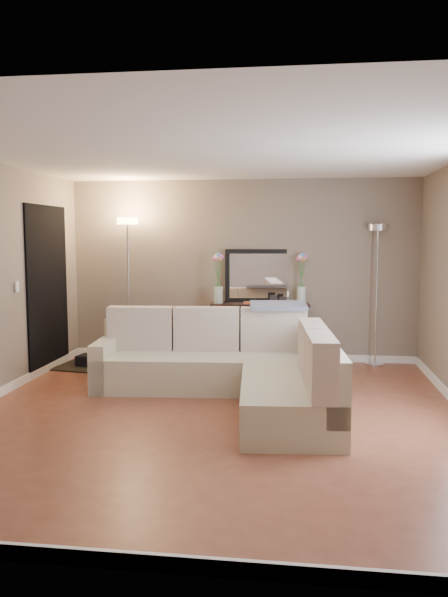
# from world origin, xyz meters

# --- Properties ---
(floor) EXTENTS (5.00, 5.50, 0.01)m
(floor) POSITION_xyz_m (0.00, 0.00, -0.01)
(floor) COLOR brown
(floor) RESTS_ON ground
(ceiling) EXTENTS (5.00, 5.50, 0.01)m
(ceiling) POSITION_xyz_m (0.00, 0.00, 2.60)
(ceiling) COLOR white
(ceiling) RESTS_ON ground
(wall_back) EXTENTS (5.00, 0.02, 2.60)m
(wall_back) POSITION_xyz_m (0.00, 2.76, 1.30)
(wall_back) COLOR gray
(wall_back) RESTS_ON ground
(wall_front) EXTENTS (5.00, 0.02, 2.60)m
(wall_front) POSITION_xyz_m (0.00, -2.76, 1.30)
(wall_front) COLOR gray
(wall_front) RESTS_ON ground
(baseboard_back) EXTENTS (5.00, 0.03, 0.10)m
(baseboard_back) POSITION_xyz_m (0.00, 2.73, 0.05)
(baseboard_back) COLOR white
(baseboard_back) RESTS_ON ground
(baseboard_front) EXTENTS (5.00, 0.03, 0.10)m
(baseboard_front) POSITION_xyz_m (0.00, -2.73, 0.05)
(baseboard_front) COLOR white
(baseboard_front) RESTS_ON ground
(doorway) EXTENTS (0.02, 1.20, 2.20)m
(doorway) POSITION_xyz_m (-2.48, 1.70, 1.10)
(doorway) COLOR black
(doorway) RESTS_ON ground
(switch_plate) EXTENTS (0.02, 0.08, 0.12)m
(switch_plate) POSITION_xyz_m (-2.48, 0.85, 1.20)
(switch_plate) COLOR white
(switch_plate) RESTS_ON ground
(sectional_sofa) EXTENTS (2.85, 2.61, 0.94)m
(sectional_sofa) POSITION_xyz_m (0.16, 0.71, 0.35)
(sectional_sofa) COLOR beige
(sectional_sofa) RESTS_ON floor
(throw_blanket) EXTENTS (0.72, 0.47, 0.09)m
(throw_blanket) POSITION_xyz_m (0.58, 1.40, 0.96)
(throw_blanket) COLOR gray
(throw_blanket) RESTS_ON sectional_sofa
(console_table) EXTENTS (1.42, 0.53, 0.85)m
(console_table) POSITION_xyz_m (0.19, 2.53, 0.48)
(console_table) COLOR black
(console_table) RESTS_ON floor
(leaning_mirror) EXTENTS (0.98, 0.16, 0.77)m
(leaning_mirror) POSITION_xyz_m (0.26, 2.72, 1.23)
(leaning_mirror) COLOR black
(leaning_mirror) RESTS_ON console_table
(table_decor) EXTENTS (0.59, 0.15, 0.14)m
(table_decor) POSITION_xyz_m (0.28, 2.51, 0.87)
(table_decor) COLOR #D55725
(table_decor) RESTS_ON console_table
(flower_vase_left) EXTENTS (0.16, 0.14, 0.73)m
(flower_vase_left) POSITION_xyz_m (-0.31, 2.48, 1.14)
(flower_vase_left) COLOR silver
(flower_vase_left) RESTS_ON console_table
(flower_vase_right) EXTENTS (0.16, 0.14, 0.73)m
(flower_vase_right) POSITION_xyz_m (0.86, 2.61, 1.14)
(flower_vase_right) COLOR silver
(flower_vase_right) RESTS_ON console_table
(floor_lamp_lit) EXTENTS (0.33, 0.33, 2.05)m
(floor_lamp_lit) POSITION_xyz_m (-1.59, 2.41, 1.45)
(floor_lamp_lit) COLOR silver
(floor_lamp_lit) RESTS_ON floor
(floor_lamp_unlit) EXTENTS (0.28, 0.28, 1.95)m
(floor_lamp_unlit) POSITION_xyz_m (1.89, 2.54, 1.38)
(floor_lamp_unlit) COLOR silver
(floor_lamp_unlit) RESTS_ON floor
(charcoal_rug) EXTENTS (1.47, 1.19, 0.02)m
(charcoal_rug) POSITION_xyz_m (-1.76, 2.04, 0.01)
(charcoal_rug) COLOR black
(charcoal_rug) RESTS_ON floor
(black_bag) EXTENTS (0.42, 0.32, 0.25)m
(black_bag) POSITION_xyz_m (-1.99, 1.96, 0.04)
(black_bag) COLOR black
(black_bag) RESTS_ON charcoal_rug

